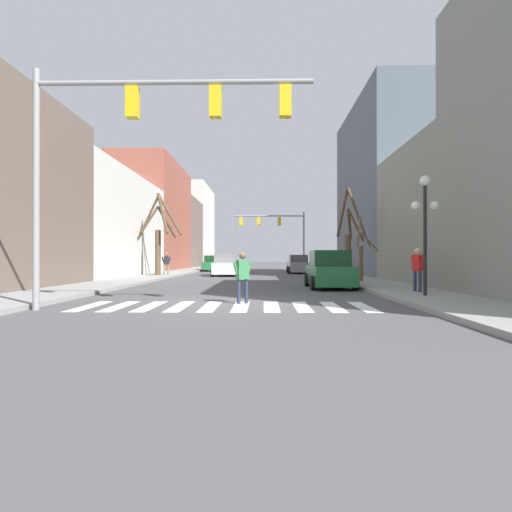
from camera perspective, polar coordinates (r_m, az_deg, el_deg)
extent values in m
plane|color=#4C4C4F|center=(13.01, -3.88, -6.61)|extent=(240.00, 240.00, 0.00)
cube|color=gray|center=(15.23, -30.74, -5.36)|extent=(2.95, 90.00, 0.15)
cube|color=gray|center=(14.18, 25.17, -5.76)|extent=(2.95, 90.00, 0.15)
cube|color=beige|center=(32.40, -21.60, 4.07)|extent=(6.00, 15.60, 7.72)
cube|color=#934C3D|center=(46.63, -14.49, 5.33)|extent=(6.00, 14.18, 11.91)
cube|color=#66564C|center=(58.37, -11.26, 3.15)|extent=(6.00, 10.26, 9.74)
cube|color=beige|center=(70.67, -9.10, 4.16)|extent=(6.00, 14.59, 13.68)
cube|color=gray|center=(23.64, 26.85, 5.15)|extent=(6.00, 8.71, 7.30)
cube|color=#515B66|center=(34.44, 18.59, 8.83)|extent=(6.00, 13.78, 13.72)
cube|color=white|center=(12.92, -22.66, -6.62)|extent=(0.45, 2.60, 0.01)
cube|color=white|center=(12.59, -18.88, -6.80)|extent=(0.45, 2.60, 0.01)
cube|color=white|center=(12.31, -14.91, -6.95)|extent=(0.45, 2.60, 0.01)
cube|color=white|center=(12.10, -10.78, -7.08)|extent=(0.45, 2.60, 0.01)
cube|color=white|center=(11.95, -6.52, -7.17)|extent=(0.45, 2.60, 0.01)
cube|color=white|center=(11.86, -2.17, -7.22)|extent=(0.45, 2.60, 0.01)
cube|color=white|center=(11.85, 2.21, -7.23)|extent=(0.45, 2.60, 0.01)
cube|color=white|center=(11.90, 6.58, -7.20)|extent=(0.45, 2.60, 0.01)
cube|color=white|center=(12.02, 10.89, -7.12)|extent=(0.45, 2.60, 0.01)
cube|color=white|center=(12.20, 15.09, -7.02)|extent=(0.45, 2.60, 0.01)
cylinder|color=gray|center=(12.67, -28.90, 8.32)|extent=(0.18, 0.18, 6.65)
cylinder|color=gray|center=(12.12, -11.65, 23.12)|extent=(7.62, 0.14, 0.14)
cube|color=yellow|center=(12.20, -17.24, 20.18)|extent=(0.32, 0.28, 0.84)
cube|color=yellow|center=(11.73, -5.81, 21.02)|extent=(0.32, 0.28, 0.84)
cube|color=yellow|center=(11.67, 4.20, 21.14)|extent=(0.32, 0.28, 0.84)
cylinder|color=gray|center=(40.32, 6.83, 2.02)|extent=(0.18, 0.18, 6.04)
cylinder|color=gray|center=(40.31, 1.86, 5.75)|extent=(6.99, 0.14, 0.14)
cube|color=yellow|center=(40.28, 3.35, 4.97)|extent=(0.32, 0.28, 0.84)
cube|color=yellow|center=(40.26, 0.36, 4.97)|extent=(0.32, 0.28, 0.84)
cube|color=yellow|center=(40.32, -2.14, 4.96)|extent=(0.32, 0.28, 0.84)
cylinder|color=black|center=(14.85, 23.00, 2.03)|extent=(0.12, 0.12, 3.75)
sphere|color=white|center=(15.07, 22.99, 9.86)|extent=(0.36, 0.36, 0.36)
sphere|color=white|center=(14.83, 21.83, 6.68)|extent=(0.31, 0.31, 0.31)
sphere|color=white|center=(15.07, 24.13, 6.58)|extent=(0.31, 0.31, 0.31)
cube|color=#236B38|center=(42.76, -6.15, -1.38)|extent=(1.76, 4.15, 0.82)
cube|color=#133A1E|center=(42.75, -6.15, -0.38)|extent=(1.61, 2.16, 0.67)
cylinder|color=black|center=(44.16, -7.09, -1.68)|extent=(0.22, 0.64, 0.64)
cylinder|color=black|center=(43.94, -4.78, -1.69)|extent=(0.22, 0.64, 0.64)
cylinder|color=black|center=(41.61, -7.60, -1.77)|extent=(0.22, 0.64, 0.64)
cylinder|color=black|center=(41.38, -5.14, -1.78)|extent=(0.22, 0.64, 0.64)
cube|color=#236B38|center=(19.24, 10.44, -2.69)|extent=(1.81, 4.12, 0.88)
cube|color=#133A1E|center=(19.22, 10.44, -0.30)|extent=(1.67, 2.14, 0.72)
cylinder|color=black|center=(20.40, 7.30, -3.39)|extent=(0.22, 0.64, 0.64)
cylinder|color=black|center=(20.68, 12.40, -3.34)|extent=(0.22, 0.64, 0.64)
cylinder|color=black|center=(17.86, 8.18, -3.84)|extent=(0.22, 0.64, 0.64)
cylinder|color=black|center=(18.18, 13.98, -3.77)|extent=(0.22, 0.64, 0.64)
cube|color=gray|center=(36.83, 6.03, -1.55)|extent=(1.72, 4.32, 0.83)
cube|color=#464648|center=(36.82, 6.03, -0.37)|extent=(1.58, 2.25, 0.68)
cylinder|color=black|center=(38.11, 4.55, -1.92)|extent=(0.22, 0.64, 0.64)
cylinder|color=black|center=(38.25, 7.17, -1.91)|extent=(0.22, 0.64, 0.64)
cylinder|color=black|center=(35.44, 4.81, -2.04)|extent=(0.22, 0.64, 0.64)
cylinder|color=black|center=(35.59, 7.63, -2.03)|extent=(0.22, 0.64, 0.64)
cube|color=silver|center=(31.81, -4.24, -1.73)|extent=(1.84, 4.57, 0.87)
cube|color=slate|center=(31.80, -4.24, -0.30)|extent=(1.69, 2.38, 0.71)
cylinder|color=black|center=(30.33, -2.73, -2.35)|extent=(0.22, 0.64, 0.64)
cylinder|color=black|center=(30.52, -6.24, -2.34)|extent=(0.22, 0.64, 0.64)
cylinder|color=black|center=(33.16, -2.40, -2.17)|extent=(0.22, 0.64, 0.64)
cylinder|color=black|center=(33.33, -5.62, -2.16)|extent=(0.22, 0.64, 0.64)
cylinder|color=#7A705B|center=(30.58, -12.97, -1.91)|extent=(0.12, 0.12, 0.79)
cylinder|color=#7A705B|center=(30.57, -12.43, -1.91)|extent=(0.12, 0.12, 0.79)
cube|color=black|center=(30.56, -12.70, -0.58)|extent=(0.43, 0.30, 0.62)
sphere|color=#8C664C|center=(30.56, -12.70, 0.28)|extent=(0.22, 0.22, 0.22)
cylinder|color=black|center=(30.57, -13.11, -0.66)|extent=(0.28, 0.15, 0.60)
cylinder|color=black|center=(30.56, -12.28, -0.66)|extent=(0.28, 0.15, 0.60)
cylinder|color=#282D47|center=(12.50, -2.48, -5.11)|extent=(0.11, 0.11, 0.76)
cylinder|color=#282D47|center=(12.64, -1.39, -5.06)|extent=(0.11, 0.11, 0.76)
cube|color=#337542|center=(12.53, -1.93, -1.97)|extent=(0.43, 0.38, 0.60)
sphere|color=brown|center=(12.52, -1.93, 0.04)|extent=(0.21, 0.21, 0.21)
cylinder|color=#337542|center=(12.42, -2.79, -2.17)|extent=(0.26, 0.21, 0.58)
cylinder|color=#337542|center=(12.64, -1.09, -2.14)|extent=(0.26, 0.21, 0.58)
cylinder|color=#282D47|center=(16.51, 21.76, -3.34)|extent=(0.12, 0.12, 0.79)
cylinder|color=#282D47|center=(16.29, 22.40, -3.38)|extent=(0.12, 0.12, 0.79)
cube|color=red|center=(16.37, 22.08, -0.89)|extent=(0.33, 0.44, 0.62)
sphere|color=beige|center=(16.37, 22.08, 0.70)|extent=(0.22, 0.22, 0.22)
cylinder|color=red|center=(16.55, 21.59, -1.03)|extent=(0.17, 0.28, 0.60)
cylinder|color=red|center=(16.20, 22.58, -1.05)|extent=(0.17, 0.28, 0.60)
cylinder|color=brown|center=(30.49, -13.83, 0.48)|extent=(0.42, 0.42, 3.33)
cylinder|color=brown|center=(30.29, -12.25, 5.87)|extent=(1.97, 0.52, 3.15)
cylinder|color=brown|center=(30.20, -13.19, 5.97)|extent=(1.10, 0.95, 3.10)
cylinder|color=brown|center=(31.02, -12.57, 4.69)|extent=(1.26, 1.39, 2.34)
cylinder|color=brown|center=(31.10, -15.05, 5.53)|extent=(1.65, 0.72, 2.87)
cylinder|color=brown|center=(30.72, -14.95, 5.07)|extent=(1.35, 0.30, 2.05)
cylinder|color=brown|center=(25.21, 13.00, -0.09)|extent=(0.36, 0.36, 2.71)
cylinder|color=brown|center=(25.54, 14.06, 4.31)|extent=(1.16, 0.44, 2.07)
cylinder|color=brown|center=(25.21, 14.14, 6.22)|extent=(1.07, 0.71, 2.94)
cylinder|color=brown|center=(25.82, 12.27, 6.11)|extent=(0.62, 1.19, 3.07)
cylinder|color=brown|center=(25.78, 13.20, 4.46)|extent=(0.54, 1.08, 1.82)
cylinder|color=brown|center=(22.99, 14.76, -1.04)|extent=(0.25, 0.25, 1.93)
cylinder|color=brown|center=(22.62, 14.50, 3.42)|extent=(0.48, 0.85, 1.71)
cylinder|color=brown|center=(23.11, 15.91, 1.97)|extent=(1.02, 0.11, 1.07)
cylinder|color=brown|center=(23.21, 15.39, 2.72)|extent=(0.68, 0.35, 1.30)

